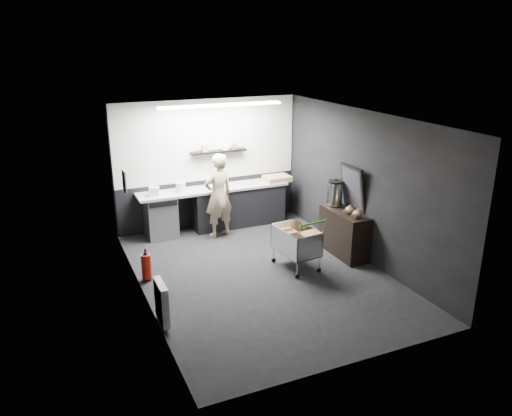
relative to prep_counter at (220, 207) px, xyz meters
name	(u,v)px	position (x,y,z in m)	size (l,w,h in m)	color
floor	(261,274)	(-0.14, -2.42, -0.46)	(5.50, 5.50, 0.00)	black
ceiling	(262,117)	(-0.14, -2.42, 2.24)	(5.50, 5.50, 0.00)	beige
wall_back	(208,163)	(-0.14, 0.33, 0.89)	(5.50, 5.50, 0.00)	black
wall_front	(358,266)	(-0.14, -5.17, 0.89)	(5.50, 5.50, 0.00)	black
wall_left	(139,216)	(-2.14, -2.42, 0.89)	(5.50, 5.50, 0.00)	black
wall_right	(363,186)	(1.86, -2.42, 0.89)	(5.50, 5.50, 0.00)	black
kitchen_wall_panel	(208,140)	(-0.14, 0.31, 1.39)	(3.95, 0.02, 1.70)	silver
dado_panel	(209,202)	(-0.14, 0.31, 0.04)	(3.95, 0.02, 1.00)	black
floating_shelf	(219,151)	(0.06, 0.20, 1.16)	(1.20, 0.22, 0.04)	black
wall_clock	(269,122)	(1.26, 0.30, 1.69)	(0.20, 0.20, 0.03)	white
poster	(124,181)	(-2.12, -1.12, 1.09)	(0.02, 0.30, 0.40)	white
poster_red_band	(124,177)	(-2.11, -1.12, 1.16)	(0.01, 0.22, 0.10)	#B41625
radiator	(162,302)	(-2.08, -3.32, -0.11)	(0.10, 0.50, 0.60)	white
ceiling_strip	(221,105)	(-0.14, -0.57, 2.21)	(2.40, 0.20, 0.04)	white
prep_counter	(220,207)	(0.00, 0.00, 0.00)	(3.20, 0.61, 0.90)	black
person	(218,196)	(-0.19, -0.45, 0.41)	(0.63, 0.41, 1.73)	beige
shopping_cart	(296,242)	(0.54, -2.42, 0.02)	(0.63, 0.96, 1.00)	silver
sideboard	(344,226)	(1.64, -2.24, 0.08)	(0.48, 1.13, 1.69)	black
fire_extinguisher	(146,266)	(-1.99, -1.86, -0.19)	(0.16, 0.16, 0.54)	red
cardboard_box	(277,178)	(1.31, -0.05, 0.50)	(0.56, 0.42, 0.11)	tan
pink_tub	(181,187)	(-0.84, 0.00, 0.54)	(0.19, 0.19, 0.19)	silver
white_container	(154,191)	(-1.39, -0.05, 0.53)	(0.19, 0.15, 0.17)	white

